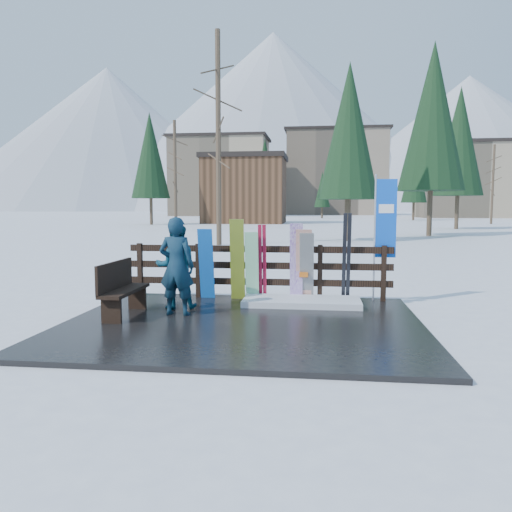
# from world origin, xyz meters

# --- Properties ---
(ground) EXTENTS (700.00, 700.00, 0.00)m
(ground) POSITION_xyz_m (0.00, 0.00, 0.00)
(ground) COLOR white
(ground) RESTS_ON ground
(deck) EXTENTS (6.00, 5.00, 0.08)m
(deck) POSITION_xyz_m (0.00, 0.00, 0.04)
(deck) COLOR black
(deck) RESTS_ON ground
(fence) EXTENTS (5.60, 0.10, 1.15)m
(fence) POSITION_xyz_m (0.00, 2.20, 0.74)
(fence) COLOR black
(fence) RESTS_ON deck
(snow_patch) EXTENTS (2.31, 1.00, 0.12)m
(snow_patch) POSITION_xyz_m (0.94, 1.60, 0.14)
(snow_patch) COLOR white
(snow_patch) RESTS_ON deck
(bench) EXTENTS (0.41, 1.50, 0.97)m
(bench) POSITION_xyz_m (-2.22, 0.19, 0.60)
(bench) COLOR black
(bench) RESTS_ON deck
(snowboard_0) EXTENTS (0.31, 0.31, 1.49)m
(snowboard_0) POSITION_xyz_m (-1.07, 1.98, 0.82)
(snowboard_0) COLOR blue
(snowboard_0) RESTS_ON deck
(snowboard_1) EXTENTS (0.28, 0.24, 1.43)m
(snowboard_1) POSITION_xyz_m (-0.11, 1.98, 0.79)
(snowboard_1) COLOR white
(snowboard_1) RESTS_ON deck
(snowboard_2) EXTENTS (0.30, 0.23, 1.69)m
(snowboard_2) POSITION_xyz_m (-0.41, 1.98, 0.92)
(snowboard_2) COLOR #C3E32A
(snowboard_2) RESTS_ON deck
(snowboard_3) EXTENTS (0.26, 0.28, 1.61)m
(snowboard_3) POSITION_xyz_m (0.81, 1.98, 0.88)
(snowboard_3) COLOR white
(snowboard_3) RESTS_ON deck
(snowboard_4) EXTENTS (0.29, 0.38, 1.42)m
(snowboard_4) POSITION_xyz_m (1.03, 1.98, 0.79)
(snowboard_4) COLOR black
(snowboard_4) RESTS_ON deck
(snowboard_5) EXTENTS (0.32, 0.38, 1.49)m
(snowboard_5) POSITION_xyz_m (0.97, 1.98, 0.82)
(snowboard_5) COLOR silver
(snowboard_5) RESTS_ON deck
(ski_pair_a) EXTENTS (0.17, 0.23, 1.58)m
(ski_pair_a) POSITION_xyz_m (0.10, 2.05, 0.87)
(ski_pair_a) COLOR maroon
(ski_pair_a) RESTS_ON deck
(ski_pair_b) EXTENTS (0.17, 0.37, 1.81)m
(ski_pair_b) POSITION_xyz_m (1.83, 2.05, 0.99)
(ski_pair_b) COLOR black
(ski_pair_b) RESTS_ON deck
(rental_flag) EXTENTS (0.45, 0.04, 2.60)m
(rental_flag) POSITION_xyz_m (2.57, 2.25, 1.69)
(rental_flag) COLOR silver
(rental_flag) RESTS_ON deck
(person_front) EXTENTS (0.67, 0.47, 1.76)m
(person_front) POSITION_xyz_m (-1.25, 0.39, 0.96)
(person_front) COLOR #15404F
(person_front) RESTS_ON deck
(person_back) EXTENTS (0.91, 0.78, 1.61)m
(person_back) POSITION_xyz_m (-1.42, 0.95, 0.88)
(person_back) COLOR navy
(person_back) RESTS_ON deck
(resort_buildings) EXTENTS (73.00, 87.60, 22.60)m
(resort_buildings) POSITION_xyz_m (1.03, 115.41, 9.81)
(resort_buildings) COLOR tan
(resort_buildings) RESTS_ON ground
(trees) EXTENTS (42.34, 68.60, 12.66)m
(trees) POSITION_xyz_m (2.98, 46.49, 5.76)
(trees) COLOR #382B1E
(trees) RESTS_ON ground
(mountains) EXTENTS (520.00, 260.00, 120.00)m
(mountains) POSITION_xyz_m (-10.50, 328.41, 50.20)
(mountains) COLOR white
(mountains) RESTS_ON ground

